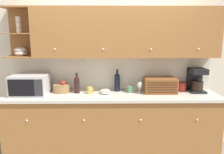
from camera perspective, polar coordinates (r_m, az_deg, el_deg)
The scene contains 16 objects.
ground_plane at distance 3.87m, azimuth -0.04°, elevation -16.59°, with size 24.00×24.00×0.00m, color slate.
wall_back at distance 3.49m, azimuth -0.05°, elevation 2.92°, with size 5.53×0.06×2.60m.
counter_unit at distance 3.40m, azimuth 0.02°, elevation -12.00°, with size 3.15×0.62×0.92m.
backsplash_panel at distance 3.47m, azimuth -0.05°, elevation 1.07°, with size 3.13×0.01×0.54m.
upper_cabinets at distance 3.27m, azimuth 2.95°, elevation 11.48°, with size 3.13×0.35×0.72m.
microwave at distance 3.42m, azimuth -20.55°, elevation -1.86°, with size 0.51×0.42×0.30m.
fruit_basket at distance 3.42m, azimuth -13.03°, elevation -2.81°, with size 0.25×0.25×0.19m.
second_wine_bottle at distance 3.32m, azimuth -9.16°, elevation -1.78°, with size 0.08×0.08×0.31m.
mug at distance 3.28m, azimuth -5.77°, elevation -3.46°, with size 0.09×0.08×0.10m.
bowl_stack_on_counter at distance 3.27m, azimuth -1.82°, elevation -3.80°, with size 0.16×0.16×0.07m.
wine_bottle at distance 3.39m, azimuth 1.35°, elevation -1.13°, with size 0.08×0.08×0.34m.
mug_blue_second at distance 3.35m, azimuth 4.60°, elevation -3.27°, with size 0.10×0.09×0.09m.
wine_glass at distance 3.30m, azimuth 7.26°, elevation -2.24°, with size 0.08×0.08×0.17m.
bread_box at distance 3.39m, azimuth 12.41°, elevation -2.09°, with size 0.48×0.30×0.23m.
storage_canister at distance 3.59m, azimuth 17.80°, elevation -2.42°, with size 0.14×0.14×0.13m.
coffee_maker at distance 3.61m, azimuth 21.20°, elevation -0.63°, with size 0.23×0.27×0.37m.
Camera 1 is at (-0.04, -3.42, 1.80)m, focal length 35.00 mm.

